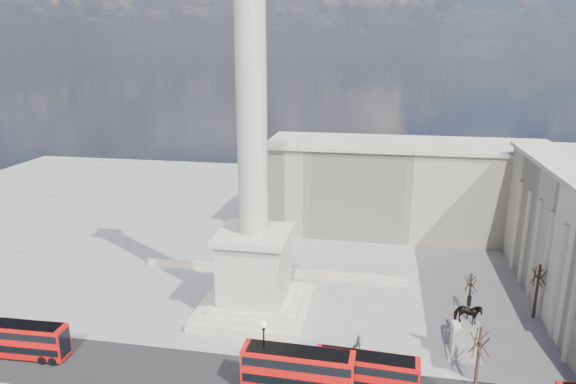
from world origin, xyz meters
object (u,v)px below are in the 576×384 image
Objects in this scene: red_bus_a at (24,340)px; red_bus_c at (299,370)px; red_bus_b at (367,374)px; victorian_lamp at (264,349)px; nelsons_column at (254,216)px; pedestrian_walking at (359,342)px; pedestrian_crossing at (355,351)px; equestrian_statue at (465,335)px.

red_bus_a is 30.59m from red_bus_c.
victorian_lamp is at bearing -171.58° from red_bus_b.
nelsons_column is 28.12× the size of pedestrian_walking.
nelsons_column is 19.93m from pedestrian_crossing.
pedestrian_walking is (-11.52, -0.74, -1.75)m from equestrian_statue.
equestrian_statue is (17.02, 9.14, 0.28)m from red_bus_c.
red_bus_b is (37.24, 0.64, 0.04)m from red_bus_a.
red_bus_b is 5.78× the size of pedestrian_walking.
pedestrian_crossing is (-11.87, -2.50, -1.80)m from equestrian_statue.
equestrian_statue is at bearing 24.10° from victorian_lamp.
red_bus_a is 0.90× the size of red_bus_c.
victorian_lamp is (-10.12, -0.95, 2.14)m from red_bus_b.
red_bus_c is (-6.66, -0.92, 0.21)m from red_bus_b.
red_bus_a is 1.37× the size of victorian_lamp.
nelsons_column reaches higher than pedestrian_crossing.
nelsons_column is 19.45m from pedestrian_walking.
red_bus_c is 3.97m from victorian_lamp.
red_bus_b reaches higher than pedestrian_walking.
equestrian_statue is at bearing 41.49° from red_bus_b.
red_bus_b is at bearing 162.57° from pedestrian_crossing.
red_bus_c is at bearing 0.49° from victorian_lamp.
nelsons_column is 6.82× the size of victorian_lamp.
victorian_lamp is at bearing -72.72° from nelsons_column.
pedestrian_crossing is at bearing -32.64° from nelsons_column.
nelsons_column is 20.23m from red_bus_c.
pedestrian_crossing is (-1.50, 5.72, -1.32)m from red_bus_b.
nelsons_column is at bearing 107.28° from victorian_lamp.
victorian_lamp is at bearing -2.25° from red_bus_a.
nelsons_column is at bearing 166.52° from equestrian_statue.
pedestrian_walking is (-1.16, 7.49, -1.27)m from red_bus_b.
victorian_lamp is (4.73, -15.22, -8.62)m from nelsons_column.
pedestrian_crossing is (-0.35, -1.77, -0.05)m from pedestrian_walking.
red_bus_b is 7.68m from pedestrian_walking.
pedestrian_crossing is at bearing 8.49° from red_bus_a.
red_bus_b is 6.06m from pedestrian_crossing.
red_bus_b is 0.92× the size of red_bus_c.
nelsons_column is 18.12m from victorian_lamp.
red_bus_c is (8.20, -15.19, -10.55)m from nelsons_column.
red_bus_c is 8.54m from pedestrian_crossing.
pedestrian_walking is at bearing -26.35° from nelsons_column.
red_bus_b is at bearing 9.12° from red_bus_c.
pedestrian_crossing is at bearing 53.45° from red_bus_c.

